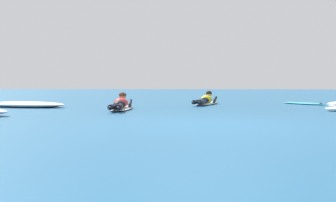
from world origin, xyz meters
TOP-DOWN VIEW (x-y plane):
  - ground_plane at (0.00, 10.00)m, footprint 120.00×120.00m
  - surfer_near at (-2.62, 3.72)m, footprint 0.90×2.75m
  - surfer_far at (-0.34, 7.04)m, footprint 0.96×2.75m
  - drifting_surfboard at (3.23, 7.86)m, footprint 1.56×1.94m
  - whitewater_front at (-5.96, 4.65)m, footprint 2.93×1.59m

SIDE VIEW (x-z plane):
  - ground_plane at x=0.00m, z-range 0.00..0.00m
  - drifting_surfboard at x=3.23m, z-range -0.05..0.11m
  - whitewater_front at x=-5.96m, z-range -0.01..0.18m
  - surfer_near at x=-2.62m, z-range -0.13..0.40m
  - surfer_far at x=-0.34m, z-range -0.14..0.41m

